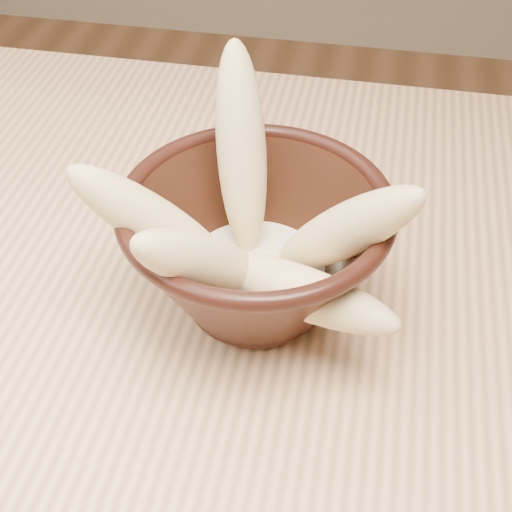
{
  "coord_description": "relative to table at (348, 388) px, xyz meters",
  "views": [
    {
      "loc": [
        -0.01,
        -0.39,
        1.19
      ],
      "look_at": [
        -0.09,
        0.01,
        0.81
      ],
      "focal_mm": 50.0,
      "sensor_mm": 36.0,
      "label": 1
    }
  ],
  "objects": [
    {
      "name": "banana_right",
      "position": [
        -0.02,
        0.0,
        0.18
      ],
      "size": [
        0.14,
        0.09,
        0.14
      ],
      "primitive_type": "ellipsoid",
      "rotation": [
        0.73,
        0.0,
        1.13
      ],
      "color": "#E1C485",
      "rests_on": "bowl"
    },
    {
      "name": "bowl",
      "position": [
        -0.09,
        0.01,
        0.14
      ],
      "size": [
        0.21,
        0.21,
        0.11
      ],
      "rotation": [
        0.0,
        0.0,
        0.22
      ],
      "color": "black",
      "rests_on": "table"
    },
    {
      "name": "banana_left",
      "position": [
        -0.15,
        -0.02,
        0.18
      ],
      "size": [
        0.14,
        0.08,
        0.14
      ],
      "primitive_type": "ellipsoid",
      "rotation": [
        0.77,
        0.0,
        -1.25
      ],
      "color": "#E1C485",
      "rests_on": "bowl"
    },
    {
      "name": "table",
      "position": [
        0.0,
        0.0,
        0.0
      ],
      "size": [
        1.2,
        0.8,
        0.75
      ],
      "color": "#E2A97C",
      "rests_on": "ground"
    },
    {
      "name": "banana_across",
      "position": [
        -0.05,
        -0.03,
        0.15
      ],
      "size": [
        0.17,
        0.09,
        0.05
      ],
      "primitive_type": "ellipsoid",
      "rotation": [
        1.5,
        0.0,
        1.23
      ],
      "color": "#E1C485",
      "rests_on": "bowl"
    },
    {
      "name": "banana_front",
      "position": [
        -0.11,
        -0.04,
        0.17
      ],
      "size": [
        0.11,
        0.13,
        0.13
      ],
      "primitive_type": "ellipsoid",
      "rotation": [
        0.81,
        0.0,
        -0.6
      ],
      "color": "#E1C485",
      "rests_on": "bowl"
    },
    {
      "name": "banana_upright",
      "position": [
        -0.11,
        0.06,
        0.2
      ],
      "size": [
        0.07,
        0.1,
        0.17
      ],
      "primitive_type": "ellipsoid",
      "rotation": [
        0.36,
        0.0,
        3.5
      ],
      "color": "#E1C485",
      "rests_on": "bowl"
    },
    {
      "name": "milk_puddle",
      "position": [
        -0.09,
        0.01,
        0.12
      ],
      "size": [
        0.12,
        0.12,
        0.02
      ],
      "primitive_type": "cylinder",
      "color": "#F0E7C1",
      "rests_on": "bowl"
    }
  ]
}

